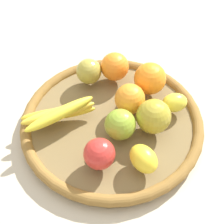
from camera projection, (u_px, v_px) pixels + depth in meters
ground_plane at (112, 127)px, 0.81m from camera, size 2.40×2.40×0.00m
basket at (112, 122)px, 0.79m from camera, size 0.44×0.44×0.04m
banana_bunch at (59, 113)px, 0.75m from camera, size 0.18×0.09×0.05m
orange_1 at (131, 100)px, 0.77m from camera, size 0.09×0.09×0.07m
apple_1 at (89, 71)px, 0.84m from camera, size 0.08×0.08×0.07m
apple_3 at (120, 124)px, 0.72m from camera, size 0.10×0.10×0.07m
lemon_0 at (144, 159)px, 0.67m from camera, size 0.05×0.07×0.05m
orange_2 at (150, 79)px, 0.81m from camera, size 0.09×0.09×0.08m
apple_2 at (99, 154)px, 0.67m from camera, size 0.09×0.09×0.07m
apple_0 at (154, 116)px, 0.73m from camera, size 0.11×0.11×0.08m
lemon_1 at (175, 103)px, 0.78m from camera, size 0.07×0.06×0.05m
orange_0 at (115, 67)px, 0.84m from camera, size 0.10×0.10×0.07m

